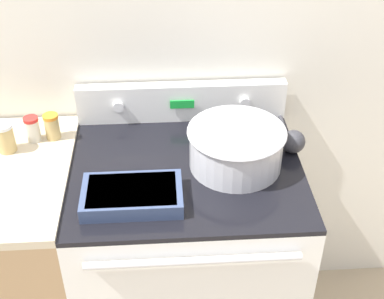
# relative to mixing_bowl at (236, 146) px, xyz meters

# --- Properties ---
(kitchen_wall) EXTENTS (8.00, 0.05, 2.50)m
(kitchen_wall) POSITION_rel_mixing_bowl_xyz_m (-0.17, 0.37, 0.22)
(kitchen_wall) COLOR silver
(kitchen_wall) RESTS_ON ground_plane
(stove_range) EXTENTS (0.78, 0.70, 0.95)m
(stove_range) POSITION_rel_mixing_bowl_xyz_m (-0.17, -0.00, -0.56)
(stove_range) COLOR white
(stove_range) RESTS_ON ground_plane
(control_panel) EXTENTS (0.78, 0.07, 0.15)m
(control_panel) POSITION_rel_mixing_bowl_xyz_m (-0.17, 0.31, -0.01)
(control_panel) COLOR white
(control_panel) RESTS_ON stove_range
(side_counter) EXTENTS (0.54, 0.67, 0.97)m
(side_counter) POSITION_rel_mixing_bowl_xyz_m (-0.83, -0.00, -0.55)
(side_counter) COLOR tan
(side_counter) RESTS_ON ground_plane
(mixing_bowl) EXTENTS (0.33, 0.33, 0.14)m
(mixing_bowl) POSITION_rel_mixing_bowl_xyz_m (0.00, 0.00, 0.00)
(mixing_bowl) COLOR silver
(mixing_bowl) RESTS_ON stove_range
(casserole_dish) EXTENTS (0.31, 0.19, 0.05)m
(casserole_dish) POSITION_rel_mixing_bowl_xyz_m (-0.34, -0.17, -0.05)
(casserole_dish) COLOR #38476B
(casserole_dish) RESTS_ON stove_range
(ladle) EXTENTS (0.08, 0.32, 0.08)m
(ladle) POSITION_rel_mixing_bowl_xyz_m (0.21, 0.08, -0.04)
(ladle) COLOR #333338
(ladle) RESTS_ON stove_range
(spice_jar_orange_cap) EXTENTS (0.05, 0.05, 0.10)m
(spice_jar_orange_cap) POSITION_rel_mixing_bowl_xyz_m (-0.63, 0.19, -0.02)
(spice_jar_orange_cap) COLOR tan
(spice_jar_orange_cap) RESTS_ON side_counter
(spice_jar_red_cap) EXTENTS (0.05, 0.05, 0.09)m
(spice_jar_red_cap) POSITION_rel_mixing_bowl_xyz_m (-0.70, 0.18, -0.02)
(spice_jar_red_cap) COLOR beige
(spice_jar_red_cap) RESTS_ON side_counter
(spice_jar_white_cap) EXTENTS (0.06, 0.06, 0.11)m
(spice_jar_white_cap) POSITION_rel_mixing_bowl_xyz_m (-0.78, 0.12, -0.01)
(spice_jar_white_cap) COLOR tan
(spice_jar_white_cap) RESTS_ON side_counter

